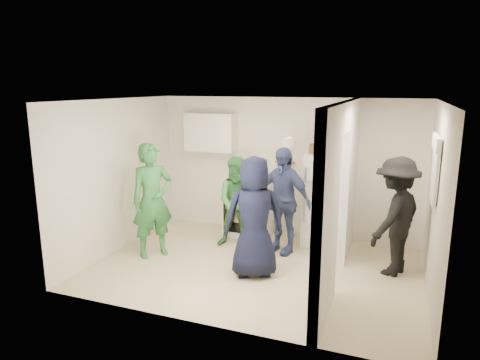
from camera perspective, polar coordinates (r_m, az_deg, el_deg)
name	(u,v)px	position (r m, az deg, el deg)	size (l,w,h in m)	color
floor	(255,268)	(6.63, 2.06, -11.59)	(4.80, 4.80, 0.00)	beige
wall_back	(286,167)	(7.82, 6.10, 1.72)	(4.80, 4.80, 0.00)	silver
wall_front	(207,222)	(4.70, -4.47, -5.61)	(4.80, 4.80, 0.00)	silver
wall_left	(118,176)	(7.32, -15.97, 0.56)	(3.40, 3.40, 0.00)	silver
wall_right	(436,203)	(5.94, 24.69, -2.85)	(3.40, 3.40, 0.00)	silver
ceiling	(257,100)	(6.05, 2.24, 10.55)	(4.80, 4.80, 0.00)	white
partition_pier_back	(349,179)	(7.03, 14.35, 0.17)	(0.12, 1.20, 2.50)	silver
partition_pier_front	(326,218)	(4.92, 11.43, -5.00)	(0.12, 1.20, 2.50)	silver
partition_header	(344,117)	(5.80, 13.67, 8.14)	(0.12, 1.00, 0.40)	silver
stove	(248,209)	(7.86, 1.13, -3.88)	(0.82, 0.68, 0.97)	white
upper_cabinet	(211,132)	(8.02, -3.91, 6.38)	(0.95, 0.34, 0.70)	silver
fridge	(324,200)	(7.42, 11.14, -2.66)	(0.65, 0.63, 1.59)	white
wicker_basket	(321,149)	(7.31, 10.72, 4.09)	(0.35, 0.25, 0.15)	brown
blue_bowl	(321,141)	(7.29, 10.76, 5.10)	(0.24, 0.24, 0.11)	navy
yellow_cup_stack_top	(339,148)	(7.11, 13.07, 4.15)	(0.09, 0.09, 0.25)	#FFF715
wall_clock	(289,143)	(7.71, 6.50, 4.95)	(0.22, 0.22, 0.03)	white
spice_shelf	(285,162)	(7.75, 6.02, 2.38)	(0.35, 0.08, 0.03)	olive
nook_window	(437,169)	(6.05, 24.73, 1.29)	(0.03, 0.70, 0.80)	black
nook_window_frame	(435,169)	(6.05, 24.59, 1.31)	(0.04, 0.76, 0.86)	white
nook_valance	(436,142)	(6.00, 24.66, 4.60)	(0.04, 0.82, 0.18)	white
yellow_cup_stack_stove	(238,178)	(7.55, -0.27, 0.22)	(0.09, 0.09, 0.25)	#E8F914
red_cup	(257,183)	(7.47, 2.23, -0.43)	(0.09, 0.09, 0.12)	red
person_green_left	(152,200)	(6.94, -11.60, -2.68)	(0.67, 0.44, 1.84)	#30793B
person_green_center	(239,202)	(7.23, -0.18, -2.97)	(0.75, 0.59, 1.55)	#38803F
person_denim	(282,200)	(6.99, 5.66, -2.72)	(1.03, 0.43, 1.76)	navy
person_navy	(254,217)	(6.08, 1.93, -4.98)	(0.86, 0.56, 1.76)	black
person_nook	(396,216)	(6.55, 20.03, -4.58)	(1.12, 0.64, 1.73)	black
bottle_a	(235,172)	(7.90, -0.62, 1.01)	(0.06, 0.06, 0.31)	brown
bottle_b	(238,176)	(7.71, -0.26, 0.53)	(0.08, 0.08, 0.26)	#154019
bottle_c	(247,174)	(7.85, 0.99, 0.82)	(0.07, 0.07, 0.28)	#A1A8AF
bottle_d	(248,175)	(7.65, 1.07, 0.61)	(0.07, 0.07, 0.31)	#603310
bottle_e	(256,174)	(7.83, 2.17, 0.78)	(0.06, 0.06, 0.28)	#9FA3B0
bottle_f	(258,177)	(7.67, 2.46, 0.46)	(0.08, 0.08, 0.26)	#143826
bottle_g	(265,176)	(7.76, 3.31, 0.57)	(0.06, 0.06, 0.26)	brown
bottle_h	(231,175)	(7.68, -1.28, 0.70)	(0.07, 0.07, 0.32)	#9DA2A8
bottle_i	(254,174)	(7.78, 1.85, 0.85)	(0.07, 0.07, 0.32)	#652F11
bottle_j	(262,178)	(7.53, 2.94, 0.24)	(0.07, 0.07, 0.27)	#1F5C27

